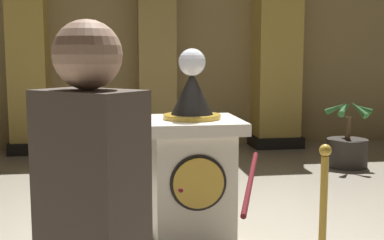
% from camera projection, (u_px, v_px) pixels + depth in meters
% --- Properties ---
extents(back_wall, '(11.42, 0.16, 3.91)m').
position_uv_depth(back_wall, '(155.00, 39.00, 8.81)').
color(back_wall, tan).
rests_on(back_wall, ground_plane).
extents(pedestal_clock, '(0.83, 0.83, 1.69)m').
position_uv_depth(pedestal_clock, '(192.00, 168.00, 4.25)').
color(pedestal_clock, silver).
rests_on(pedestal_clock, ground_plane).
extents(stanchion_near, '(0.24, 0.24, 1.07)m').
position_uv_depth(stanchion_near, '(55.00, 226.00, 3.64)').
color(stanchion_near, gold).
rests_on(stanchion_near, ground_plane).
extents(velvet_rope, '(1.27, 1.25, 0.22)m').
position_uv_depth(velvet_rope, '(181.00, 178.00, 3.40)').
color(velvet_rope, '#591419').
extents(column_left, '(0.74, 0.74, 3.75)m').
position_uv_depth(column_left, '(28.00, 43.00, 8.20)').
color(column_left, black).
rests_on(column_left, ground_plane).
extents(column_right, '(0.92, 0.92, 3.75)m').
position_uv_depth(column_right, '(275.00, 44.00, 8.85)').
color(column_right, black).
rests_on(column_right, ground_plane).
extents(column_centre_rear, '(0.77, 0.77, 3.75)m').
position_uv_depth(column_centre_rear, '(156.00, 43.00, 8.52)').
color(column_centre_rear, black).
rests_on(column_centre_rear, ground_plane).
extents(potted_palm_right, '(0.67, 0.65, 1.03)m').
position_uv_depth(potted_palm_right, '(347.00, 148.00, 7.27)').
color(potted_palm_right, '#2D2823').
rests_on(potted_palm_right, ground_plane).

